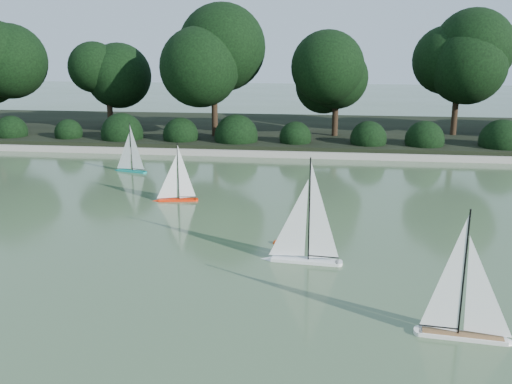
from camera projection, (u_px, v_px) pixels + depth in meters
ground at (270, 276)px, 8.47m from camera, size 80.00×80.00×0.00m
pond_coping at (301, 154)px, 17.07m from camera, size 40.00×0.35×0.18m
far_bank at (307, 132)px, 20.89m from camera, size 40.00×8.00×0.30m
tree_line at (344, 64)px, 18.60m from camera, size 26.31×3.93×4.39m
shrub_hedge at (303, 138)px, 17.84m from camera, size 29.10×1.10×1.10m
sailboat_white_a at (299, 245)px, 8.93m from camera, size 1.32×0.32×1.79m
sailboat_white_b at (472, 319)px, 6.60m from camera, size 1.24×0.32×1.68m
sailboat_orange at (174, 191)px, 12.38m from camera, size 1.01×0.32×1.38m
sailboat_teal at (129, 163)px, 15.17m from camera, size 1.03×0.43×1.41m
race_buoy at (277, 243)px, 9.81m from camera, size 0.13×0.13×0.13m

